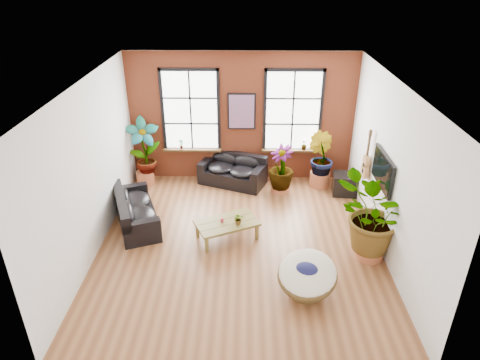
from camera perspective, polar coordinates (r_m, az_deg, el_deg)
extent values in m
cube|color=brown|center=(9.43, -0.06, -8.50)|extent=(6.00, 6.50, 0.02)
cube|color=white|center=(7.90, -0.07, 12.66)|extent=(6.00, 6.50, 0.02)
cube|color=#562214|center=(11.54, 0.22, 8.30)|extent=(6.00, 0.02, 3.50)
cube|color=silver|center=(5.78, -0.65, -13.30)|extent=(6.00, 0.02, 3.50)
cube|color=silver|center=(9.08, -19.42, 1.21)|extent=(0.02, 6.50, 3.50)
cube|color=silver|center=(8.99, 19.49, 0.93)|extent=(0.02, 6.50, 3.50)
cube|color=white|center=(11.51, -6.60, 9.13)|extent=(1.40, 0.02, 2.10)
cube|color=#33200D|center=(11.82, -6.37, 4.05)|extent=(1.60, 0.22, 0.06)
cube|color=white|center=(11.48, 7.06, 9.05)|extent=(1.40, 0.02, 2.10)
cube|color=#33200D|center=(11.79, 6.79, 3.96)|extent=(1.60, 0.22, 0.06)
cube|color=black|center=(11.74, -1.00, 0.43)|extent=(1.93, 1.43, 0.40)
cube|color=black|center=(11.84, -0.40, 2.81)|extent=(1.70, 0.84, 0.41)
cube|color=black|center=(11.91, -4.41, 2.36)|extent=(0.51, 0.86, 0.21)
cube|color=black|center=(11.35, 2.54, 1.11)|extent=(0.51, 0.86, 0.21)
ellipsoid|color=black|center=(11.72, -2.60, 1.72)|extent=(0.94, 0.93, 0.23)
ellipsoid|color=black|center=(11.86, -2.11, 2.83)|extent=(0.76, 0.48, 0.39)
ellipsoid|color=black|center=(11.48, 0.41, 1.18)|extent=(0.94, 0.93, 0.23)
ellipsoid|color=black|center=(11.62, 0.87, 2.31)|extent=(0.76, 0.48, 0.39)
cube|color=black|center=(10.27, -13.57, -4.76)|extent=(1.45, 2.09, 0.38)
cube|color=black|center=(10.06, -15.52, -3.20)|extent=(0.88, 1.87, 0.39)
cube|color=black|center=(9.38, -13.02, -5.93)|extent=(0.82, 0.48, 0.20)
cube|color=black|center=(10.88, -14.37, -1.17)|extent=(0.82, 0.48, 0.20)
ellipsoid|color=black|center=(9.82, -13.15, -4.64)|extent=(0.94, 1.03, 0.22)
ellipsoid|color=black|center=(9.73, -14.59, -4.17)|extent=(0.51, 0.86, 0.37)
ellipsoid|color=black|center=(10.48, -13.77, -2.54)|extent=(0.94, 1.03, 0.22)
ellipsoid|color=black|center=(10.40, -15.12, -2.08)|extent=(0.51, 0.86, 0.37)
cube|color=brown|center=(9.38, -1.77, -5.74)|extent=(1.51, 1.24, 0.06)
cube|color=#33200D|center=(9.26, -1.47, -5.98)|extent=(1.20, 0.56, 0.00)
cube|color=#33200D|center=(9.46, -2.06, -5.22)|extent=(1.20, 0.56, 0.00)
cube|color=brown|center=(9.10, -4.46, -8.61)|extent=(0.09, 0.09, 0.37)
cube|color=brown|center=(9.47, 2.25, -6.95)|extent=(0.09, 0.09, 0.37)
cube|color=brown|center=(9.57, -5.70, -6.66)|extent=(0.09, 0.09, 0.37)
cube|color=brown|center=(9.92, 0.72, -5.16)|extent=(0.09, 0.09, 0.37)
cylinder|color=#C23040|center=(9.35, -2.42, -5.36)|extent=(0.10, 0.10, 0.08)
cylinder|color=brown|center=(8.22, 8.80, -14.00)|extent=(0.81, 0.81, 0.25)
torus|color=brown|center=(8.03, 8.95, -12.43)|extent=(1.40, 1.40, 0.49)
ellipsoid|color=white|center=(8.00, 8.98, -12.09)|extent=(1.37, 1.41, 0.67)
ellipsoid|color=#161847|center=(7.88, 8.96, -11.61)|extent=(0.51, 0.46, 0.19)
cube|color=black|center=(11.40, 0.22, 9.14)|extent=(0.74, 0.04, 0.98)
cube|color=#0C7F8C|center=(11.38, 0.22, 9.09)|extent=(0.66, 0.02, 0.90)
cube|color=black|center=(9.27, 18.53, 1.21)|extent=(0.06, 1.25, 0.72)
cube|color=black|center=(9.26, 18.32, 1.21)|extent=(0.01, 1.15, 0.62)
cylinder|color=#B27F4C|center=(10.38, 16.30, 1.19)|extent=(0.09, 0.38, 0.38)
cylinder|color=#B27F4C|center=(10.28, 16.48, 2.44)|extent=(0.09, 0.30, 0.30)
cylinder|color=black|center=(10.38, 16.27, 1.19)|extent=(0.09, 0.11, 0.11)
cube|color=#33200D|center=(10.13, 16.75, 4.34)|extent=(0.04, 0.05, 0.55)
cube|color=#33200D|center=(10.02, 16.99, 6.02)|extent=(0.06, 0.06, 0.14)
cube|color=black|center=(11.53, 13.89, -0.54)|extent=(0.72, 0.62, 0.55)
cylinder|color=#B65F3B|center=(12.04, -12.47, 0.34)|extent=(0.60, 0.60, 0.35)
cylinder|color=#B65F3B|center=(11.84, 10.57, 0.16)|extent=(0.64, 0.64, 0.40)
cylinder|color=#B65F3B|center=(9.31, 16.94, -8.85)|extent=(0.69, 0.69, 0.40)
cylinder|color=#B65F3B|center=(11.40, 5.38, -0.71)|extent=(0.57, 0.57, 0.35)
imported|color=#144E2B|center=(11.70, -12.68, 4.02)|extent=(1.08, 0.92, 1.72)
imported|color=#144E2B|center=(11.60, 10.61, 2.98)|extent=(0.91, 0.95, 1.34)
imported|color=#144E2B|center=(8.86, 17.44, -4.69)|extent=(1.97, 2.00, 1.68)
imported|color=#144E2B|center=(11.12, 5.51, 1.72)|extent=(0.93, 0.93, 1.18)
imported|color=#144E2B|center=(9.23, -0.19, -5.21)|extent=(0.25, 0.23, 0.25)
imported|color=#144E2B|center=(11.80, -7.86, 4.78)|extent=(0.17, 0.17, 0.27)
imported|color=#144E2B|center=(11.77, 8.54, 4.67)|extent=(0.19, 0.19, 0.27)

